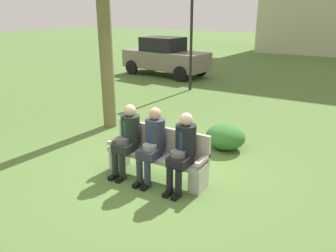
# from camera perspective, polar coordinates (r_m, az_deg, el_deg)

# --- Properties ---
(ground_plane) EXTENTS (80.00, 80.00, 0.00)m
(ground_plane) POSITION_cam_1_polar(r_m,az_deg,el_deg) (6.26, -2.43, -7.54)
(ground_plane) COLOR #507034
(park_bench) EXTENTS (1.84, 0.44, 0.90)m
(park_bench) POSITION_cam_1_polar(r_m,az_deg,el_deg) (5.86, -1.72, -4.94)
(park_bench) COLOR #B7AD9E
(park_bench) RESTS_ON ground
(seated_man_left) EXTENTS (0.34, 0.72, 1.26)m
(seated_man_left) POSITION_cam_1_polar(r_m,az_deg,el_deg) (5.95, -6.96, -1.75)
(seated_man_left) COLOR #1E2823
(seated_man_left) RESTS_ON ground
(seated_man_middle) EXTENTS (0.34, 0.72, 1.28)m
(seated_man_middle) POSITION_cam_1_polar(r_m,az_deg,el_deg) (5.66, -2.69, -2.62)
(seated_man_middle) COLOR #2D3342
(seated_man_middle) RESTS_ON ground
(seated_man_right) EXTENTS (0.34, 0.72, 1.28)m
(seated_man_right) POSITION_cam_1_polar(r_m,az_deg,el_deg) (5.38, 2.55, -3.80)
(seated_man_right) COLOR black
(seated_man_right) RESTS_ON ground
(shrub_near_bench) EXTENTS (0.84, 0.77, 0.53)m
(shrub_near_bench) POSITION_cam_1_polar(r_m,az_deg,el_deg) (7.20, 9.79, -1.84)
(shrub_near_bench) COLOR #326A2A
(shrub_near_bench) RESTS_ON ground
(parked_car_near) EXTENTS (4.06, 2.08, 1.68)m
(parked_car_near) POSITION_cam_1_polar(r_m,az_deg,el_deg) (15.24, -0.52, 11.80)
(parked_car_near) COLOR slate
(parked_car_near) RESTS_ON ground
(street_lamp) EXTENTS (0.24, 0.24, 3.88)m
(street_lamp) POSITION_cam_1_polar(r_m,az_deg,el_deg) (12.19, 4.05, 17.03)
(street_lamp) COLOR black
(street_lamp) RESTS_ON ground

